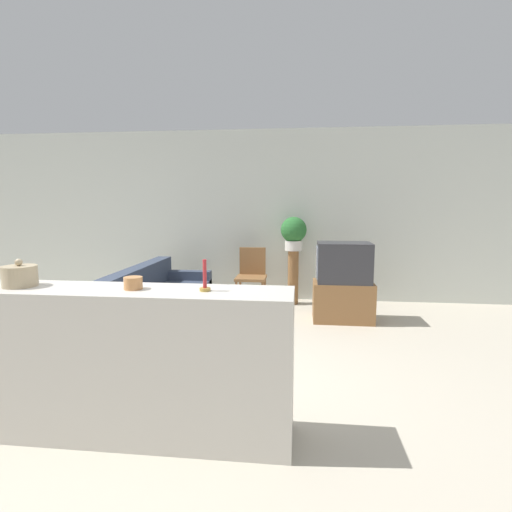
% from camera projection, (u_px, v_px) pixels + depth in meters
% --- Properties ---
extents(ground_plane, '(14.00, 14.00, 0.00)m').
position_uv_depth(ground_plane, '(152.00, 394.00, 3.27)').
color(ground_plane, beige).
extents(wall_back, '(9.00, 0.06, 2.70)m').
position_uv_depth(wall_back, '(227.00, 216.00, 6.47)').
color(wall_back, silver).
rests_on(wall_back, ground_plane).
extents(couch, '(0.83, 2.05, 0.74)m').
position_uv_depth(couch, '(159.00, 304.00, 5.12)').
color(couch, '#384256').
rests_on(couch, ground_plane).
extents(tv_stand, '(0.78, 0.51, 0.52)m').
position_uv_depth(tv_stand, '(343.00, 301.00, 5.30)').
color(tv_stand, olive).
rests_on(tv_stand, ground_plane).
extents(television, '(0.70, 0.48, 0.52)m').
position_uv_depth(television, '(343.00, 262.00, 5.23)').
color(television, '#333338').
rests_on(television, tv_stand).
extents(wooden_chair, '(0.44, 0.44, 0.89)m').
position_uv_depth(wooden_chair, '(252.00, 274.00, 5.96)').
color(wooden_chair, olive).
rests_on(wooden_chair, ground_plane).
extents(plant_stand, '(0.16, 0.16, 0.83)m').
position_uv_depth(plant_stand, '(293.00, 277.00, 6.15)').
color(plant_stand, olive).
rests_on(plant_stand, ground_plane).
extents(potted_plant, '(0.39, 0.39, 0.51)m').
position_uv_depth(potted_plant, '(294.00, 232.00, 6.06)').
color(potted_plant, white).
rests_on(potted_plant, plant_stand).
extents(foreground_counter, '(2.32, 0.44, 1.00)m').
position_uv_depth(foreground_counter, '(118.00, 362.00, 2.65)').
color(foreground_counter, beige).
rests_on(foreground_counter, ground_plane).
extents(decorative_bowl, '(0.22, 0.22, 0.19)m').
position_uv_depth(decorative_bowl, '(20.00, 276.00, 2.65)').
color(decorative_bowl, tan).
rests_on(decorative_bowl, foreground_counter).
extents(candle_jar, '(0.12, 0.12, 0.08)m').
position_uv_depth(candle_jar, '(133.00, 283.00, 2.57)').
color(candle_jar, '#C6844C').
rests_on(candle_jar, foreground_counter).
extents(candlestick, '(0.07, 0.07, 0.20)m').
position_uv_depth(candlestick, '(205.00, 281.00, 2.51)').
color(candlestick, '#B7933D').
rests_on(candlestick, foreground_counter).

